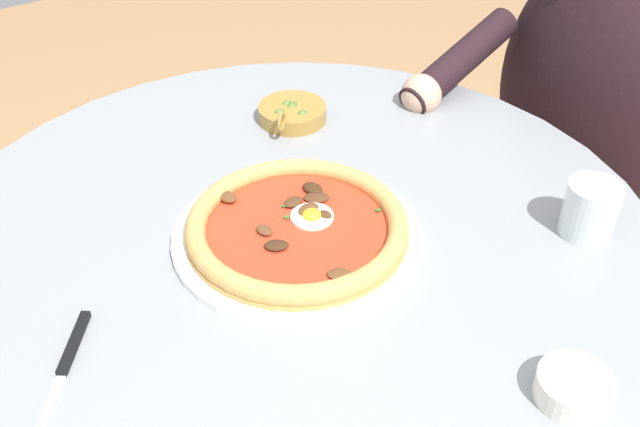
# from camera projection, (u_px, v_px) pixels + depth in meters

# --- Properties ---
(dining_table) EXTENTS (0.99, 0.99, 0.74)m
(dining_table) POSITION_uv_depth(u_px,v_px,m) (294.00, 310.00, 1.07)
(dining_table) COLOR gray
(dining_table) RESTS_ON ground
(pizza_on_plate) EXTENTS (0.33, 0.33, 0.04)m
(pizza_on_plate) POSITION_uv_depth(u_px,v_px,m) (297.00, 228.00, 0.94)
(pizza_on_plate) COLOR white
(pizza_on_plate) RESTS_ON dining_table
(water_glass) EXTENTS (0.07, 0.07, 0.08)m
(water_glass) POSITION_uv_depth(u_px,v_px,m) (589.00, 213.00, 0.95)
(water_glass) COLOR silver
(water_glass) RESTS_ON dining_table
(steak_knife) EXTENTS (0.15, 0.19, 0.01)m
(steak_knife) POSITION_uv_depth(u_px,v_px,m) (64.00, 367.00, 0.78)
(steak_knife) COLOR silver
(steak_knife) RESTS_ON dining_table
(ramekin_capers) EXTENTS (0.08, 0.08, 0.03)m
(ramekin_capers) POSITION_uv_depth(u_px,v_px,m) (574.00, 387.00, 0.74)
(ramekin_capers) COLOR white
(ramekin_capers) RESTS_ON dining_table
(olive_pan) EXTENTS (0.12, 0.11, 0.05)m
(olive_pan) POSITION_uv_depth(u_px,v_px,m) (292.00, 113.00, 1.19)
(olive_pan) COLOR olive
(olive_pan) RESTS_ON dining_table
(diner_person) EXTENTS (0.51, 0.38, 1.17)m
(diner_person) POSITION_uv_depth(u_px,v_px,m) (566.00, 179.00, 1.44)
(diner_person) COLOR #282833
(diner_person) RESTS_ON ground
(cafe_chair_diner) EXTENTS (0.47, 0.47, 0.89)m
(cafe_chair_diner) POSITION_uv_depth(u_px,v_px,m) (613.00, 147.00, 1.51)
(cafe_chair_diner) COLOR beige
(cafe_chair_diner) RESTS_ON ground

